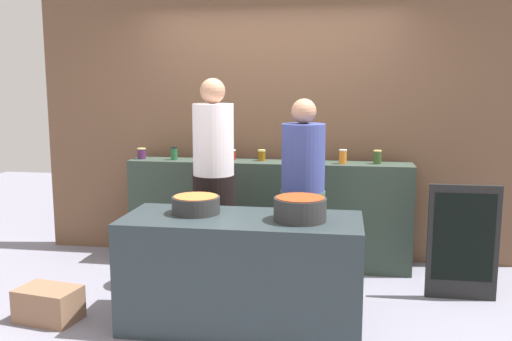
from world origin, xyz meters
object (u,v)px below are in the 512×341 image
at_px(preserve_jar_4, 262,155).
at_px(cook_with_tongs, 214,194).
at_px(cooking_pot_left, 196,205).
at_px(preserve_jar_5, 317,156).
at_px(preserve_jar_7, 377,157).
at_px(preserve_jar_3, 232,155).
at_px(preserve_jar_0, 142,153).
at_px(bread_crate, 49,304).
at_px(preserve_jar_6, 343,157).
at_px(cook_in_cap, 303,209).
at_px(preserve_jar_2, 217,153).
at_px(chalkboard_sign, 463,242).
at_px(cooking_pot_center, 300,209).
at_px(preserve_jar_1, 174,153).

bearing_deg(preserve_jar_4, cook_with_tongs, -115.53).
distance_m(preserve_jar_4, cooking_pot_left, 1.40).
bearing_deg(preserve_jar_5, preserve_jar_7, 4.03).
distance_m(preserve_jar_3, preserve_jar_5, 0.84).
bearing_deg(preserve_jar_3, preserve_jar_0, -174.93).
relative_size(preserve_jar_4, bread_crate, 0.24).
relative_size(preserve_jar_6, cook_in_cap, 0.08).
bearing_deg(preserve_jar_6, preserve_jar_2, 178.40).
height_order(preserve_jar_2, bread_crate, preserve_jar_2).
bearing_deg(cooking_pot_left, cook_in_cap, 38.51).
distance_m(preserve_jar_2, chalkboard_sign, 2.34).
xyz_separation_m(preserve_jar_0, cooking_pot_left, (0.90, -1.31, -0.20)).
distance_m(preserve_jar_5, cooking_pot_left, 1.53).
distance_m(preserve_jar_2, preserve_jar_3, 0.15).
bearing_deg(preserve_jar_3, cooking_pot_center, -62.26).
xyz_separation_m(preserve_jar_1, preserve_jar_6, (1.62, -0.02, 0.00)).
xyz_separation_m(preserve_jar_2, bread_crate, (-0.95, -1.52, -0.97)).
height_order(preserve_jar_1, preserve_jar_6, preserve_jar_6).
bearing_deg(preserve_jar_0, preserve_jar_7, 0.21).
relative_size(preserve_jar_1, preserve_jar_4, 1.21).
height_order(preserve_jar_2, preserve_jar_4, preserve_jar_2).
distance_m(preserve_jar_5, chalkboard_sign, 1.48).
bearing_deg(preserve_jar_7, preserve_jar_3, 177.07).
relative_size(preserve_jar_2, cook_with_tongs, 0.08).
bearing_deg(bread_crate, cook_with_tongs, 40.43).
height_order(cooking_pot_center, cook_in_cap, cook_in_cap).
bearing_deg(preserve_jar_4, cooking_pot_center, -71.57).
height_order(cook_with_tongs, bread_crate, cook_with_tongs).
bearing_deg(cook_with_tongs, cooking_pot_center, -44.74).
height_order(preserve_jar_7, chalkboard_sign, preserve_jar_7).
bearing_deg(preserve_jar_3, preserve_jar_4, -6.86).
height_order(preserve_jar_2, preserve_jar_3, preserve_jar_2).
distance_m(preserve_jar_1, preserve_jar_4, 0.85).
height_order(preserve_jar_0, cooking_pot_left, preserve_jar_0).
bearing_deg(cook_in_cap, preserve_jar_2, 140.52).
relative_size(preserve_jar_0, preserve_jar_2, 0.75).
distance_m(preserve_jar_1, cook_with_tongs, 0.85).
bearing_deg(preserve_jar_2, chalkboard_sign, -15.48).
relative_size(preserve_jar_1, cooking_pot_left, 0.37).
bearing_deg(preserve_jar_2, cooking_pot_left, -83.97).
relative_size(preserve_jar_6, preserve_jar_7, 1.04).
bearing_deg(preserve_jar_6, preserve_jar_1, 179.34).
relative_size(cooking_pot_center, chalkboard_sign, 0.38).
height_order(preserve_jar_2, chalkboard_sign, preserve_jar_2).
relative_size(preserve_jar_5, cooking_pot_left, 0.37).
xyz_separation_m(preserve_jar_1, cooking_pot_left, (0.57, -1.30, -0.21)).
bearing_deg(preserve_jar_5, preserve_jar_0, 178.97).
distance_m(preserve_jar_1, preserve_jar_5, 1.38).
height_order(preserve_jar_0, preserve_jar_2, preserve_jar_2).
relative_size(preserve_jar_3, preserve_jar_7, 0.79).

